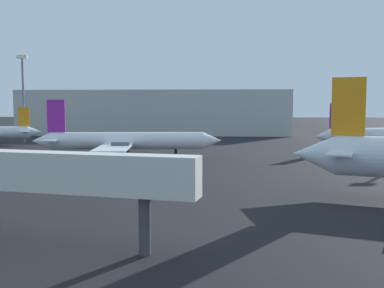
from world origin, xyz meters
The scene contains 5 objects.
airplane_distant centered at (-11.35, 56.91, 3.03)m, with size 29.94×26.56×9.48m.
airplane_far_left centered at (34.37, 74.04, 2.85)m, with size 28.23×21.03×8.91m.
jet_bridge centered at (-10.05, 14.19, 4.57)m, with size 23.78×6.79×6.07m.
light_mast_left centered at (-41.72, 88.24, 11.26)m, with size 2.40×0.50×19.98m.
terminal_building centered at (-15.87, 124.11, 6.43)m, with size 77.85×26.96×12.86m, color #B7B7B2.
Camera 1 is at (3.87, -13.06, 8.74)m, focal length 42.20 mm.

